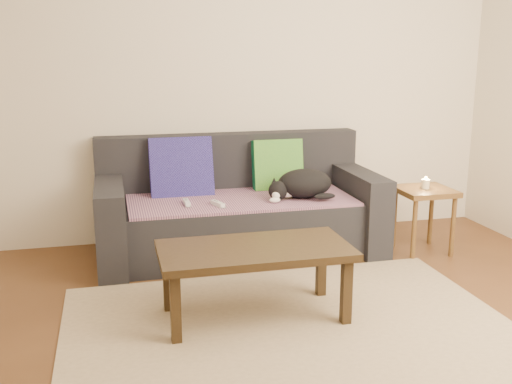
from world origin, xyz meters
TOP-DOWN VIEW (x-y plane):
  - ground at (0.00, 0.00)m, footprint 4.50×4.50m
  - back_wall at (0.00, 2.00)m, footprint 4.50×0.04m
  - sofa at (0.00, 1.57)m, footprint 2.10×0.94m
  - throw_blanket at (0.00, 1.48)m, footprint 1.66×0.74m
  - cushion_navy at (-0.41, 1.74)m, footprint 0.48×0.25m
  - cushion_green at (0.36, 1.74)m, footprint 0.40×0.16m
  - cat at (0.45, 1.39)m, footprint 0.56×0.45m
  - wii_remote_a at (-0.41, 1.39)m, footprint 0.04×0.15m
  - wii_remote_b at (-0.20, 1.30)m, footprint 0.08×0.15m
  - side_table at (1.37, 1.22)m, footprint 0.40×0.40m
  - candle at (1.37, 1.22)m, footprint 0.06×0.06m
  - rug at (0.00, 0.15)m, footprint 2.50×1.80m
  - coffee_table at (-0.16, 0.38)m, footprint 1.09×0.54m

SIDE VIEW (x-z plane):
  - ground at x=0.00m, z-range 0.00..0.00m
  - rug at x=0.00m, z-range 0.00..0.01m
  - sofa at x=0.00m, z-range -0.13..0.74m
  - coffee_table at x=-0.16m, z-range 0.16..0.60m
  - side_table at x=1.37m, z-range 0.16..0.66m
  - throw_blanket at x=0.00m, z-range 0.42..0.44m
  - wii_remote_a at x=-0.41m, z-range 0.44..0.47m
  - wii_remote_b at x=-0.20m, z-range 0.44..0.47m
  - candle at x=1.37m, z-range 0.49..0.58m
  - cat at x=0.45m, z-range 0.44..0.65m
  - cushion_navy at x=-0.41m, z-range 0.38..0.88m
  - cushion_green at x=0.36m, z-range 0.43..0.83m
  - back_wall at x=0.00m, z-range 0.00..2.60m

